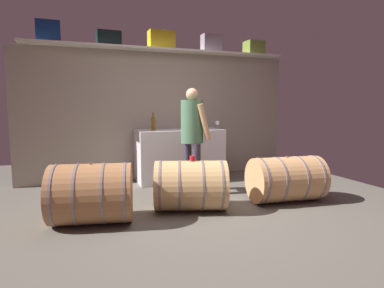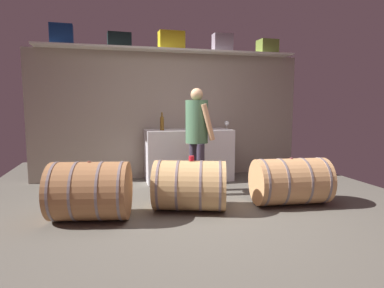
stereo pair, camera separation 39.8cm
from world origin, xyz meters
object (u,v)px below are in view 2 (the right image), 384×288
at_px(tasting_cup, 191,158).
at_px(toolcase_navy, 61,35).
at_px(toolcase_black, 119,40).
at_px(wine_barrel_far, 290,181).
at_px(wine_glass, 227,123).
at_px(wine_barrel_flank, 90,191).
at_px(toolcase_olive, 267,47).
at_px(red_funnel, 209,125).
at_px(toolcase_grey, 222,43).
at_px(wine_barrel_near, 190,185).
at_px(toolcase_yellow, 171,41).
at_px(wine_bottle_amber, 162,123).
at_px(winemaker_pouring, 197,129).
at_px(work_cabinet, 188,155).

bearing_deg(tasting_cup, toolcase_navy, 131.94).
relative_size(toolcase_black, wine_barrel_far, 0.38).
xyz_separation_m(wine_glass, wine_barrel_flank, (-2.17, -1.52, -0.64)).
xyz_separation_m(toolcase_black, tasting_cup, (0.75, -1.81, -1.68)).
xyz_separation_m(toolcase_olive, red_funnel, (-1.10, 0.01, -1.41)).
bearing_deg(toolcase_grey, toolcase_black, -179.14).
height_order(toolcase_grey, toolcase_olive, toolcase_grey).
distance_m(toolcase_grey, wine_barrel_flank, 3.53).
relative_size(toolcase_grey, wine_barrel_near, 0.33).
distance_m(toolcase_yellow, wine_barrel_near, 2.74).
distance_m(toolcase_olive, tasting_cup, 3.12).
bearing_deg(toolcase_olive, tasting_cup, -137.65).
height_order(toolcase_olive, red_funnel, toolcase_olive).
relative_size(wine_bottle_amber, winemaker_pouring, 0.19).
height_order(toolcase_navy, wine_bottle_amber, toolcase_navy).
bearing_deg(toolcase_black, wine_barrel_near, -71.34).
height_order(toolcase_navy, wine_barrel_flank, toolcase_navy).
xyz_separation_m(toolcase_navy, wine_bottle_amber, (1.52, -0.27, -1.37)).
height_order(toolcase_navy, wine_barrel_far, toolcase_navy).
relative_size(toolcase_navy, wine_glass, 2.31).
relative_size(toolcase_navy, wine_bottle_amber, 1.16).
bearing_deg(toolcase_olive, toolcase_navy, 178.54).
distance_m(toolcase_navy, toolcase_yellow, 1.74).
distance_m(toolcase_yellow, wine_bottle_amber, 1.41).
height_order(toolcase_black, toolcase_olive, toolcase_olive).
xyz_separation_m(toolcase_black, work_cabinet, (1.10, -0.23, -1.89)).
height_order(toolcase_yellow, toolcase_olive, toolcase_yellow).
distance_m(toolcase_navy, wine_glass, 2.99).
bearing_deg(wine_barrel_near, winemaker_pouring, 86.44).
bearing_deg(wine_bottle_amber, toolcase_yellow, 50.63).
height_order(red_funnel, winemaker_pouring, winemaker_pouring).
height_order(wine_bottle_amber, winemaker_pouring, winemaker_pouring).
bearing_deg(toolcase_black, winemaker_pouring, -50.18).
height_order(toolcase_black, tasting_cup, toolcase_black).
bearing_deg(wine_glass, tasting_cup, -124.20).
distance_m(toolcase_yellow, work_cabinet, 1.95).
xyz_separation_m(toolcase_grey, wine_bottle_amber, (-1.13, -0.27, -1.37)).
height_order(work_cabinet, wine_barrel_near, work_cabinet).
relative_size(work_cabinet, tasting_cup, 22.07).
height_order(toolcase_yellow, wine_barrel_far, toolcase_yellow).
relative_size(red_funnel, winemaker_pouring, 0.07).
relative_size(toolcase_yellow, wine_barrel_near, 0.42).
relative_size(red_funnel, tasting_cup, 1.68).
bearing_deg(toolcase_yellow, wine_barrel_flank, -126.33).
distance_m(toolcase_grey, red_funnel, 1.46).
bearing_deg(work_cabinet, toolcase_black, 168.37).
bearing_deg(wine_barrel_flank, wine_barrel_near, 14.28).
distance_m(toolcase_grey, winemaker_pouring, 1.95).
bearing_deg(toolcase_black, tasting_cup, -70.80).
bearing_deg(wine_barrel_near, wine_barrel_far, 14.06).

